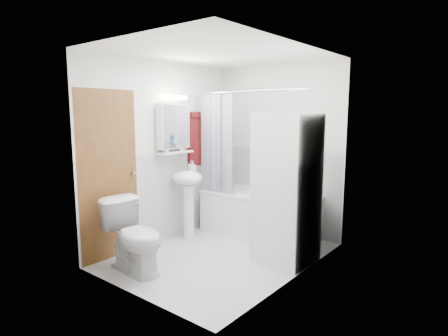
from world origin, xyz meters
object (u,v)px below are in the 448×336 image
Objects in this scene: washer_dryer at (286,188)px; toilet at (135,237)px; sink at (188,189)px; bathtub at (259,212)px.

washer_dryer is 2.17× the size of toilet.
toilet is at bearing -75.08° from sink.
toilet is (-1.13, -1.31, -0.48)m from washer_dryer.
washer_dryer reaches higher than bathtub.
washer_dryer is (0.73, -0.56, 0.53)m from bathtub.
toilet is (0.30, -1.14, -0.31)m from sink.
toilet is at bearing -129.23° from washer_dryer.
washer_dryer reaches higher than toilet.
washer_dryer is (1.43, 0.16, 0.16)m from sink.
washer_dryer is 1.79m from toilet.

